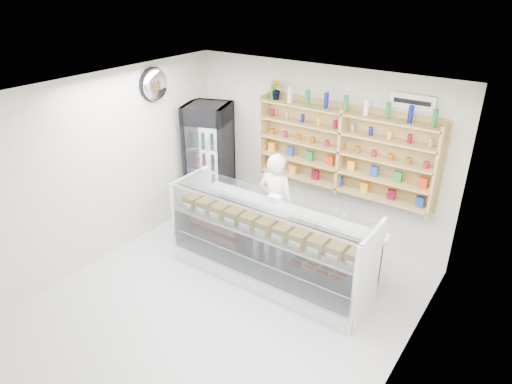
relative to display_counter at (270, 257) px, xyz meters
The scene contains 8 objects.
room 1.39m from the display_counter, 100.60° to the right, with size 5.00×5.00×5.00m.
display_counter is the anchor object (origin of this frame).
shop_worker 0.90m from the display_counter, 116.72° to the left, with size 0.60×0.39×1.64m, color white.
drinks_cooler 2.39m from the display_counter, 151.52° to the left, with size 0.92×0.91×2.02m.
wall_shelving 1.92m from the display_counter, 77.02° to the left, with size 2.84×0.28×1.33m.
potted_plant 2.61m from the display_counter, 120.74° to the left, with size 0.18×0.14×0.32m, color #1E6626.
security_mirror 3.15m from the display_counter, behind, with size 0.15×0.50×0.50m, color silver.
wall_sign 2.89m from the display_counter, 51.80° to the left, with size 0.62×0.03×0.20m, color white.
Camera 1 is at (3.13, -3.68, 4.03)m, focal length 32.00 mm.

